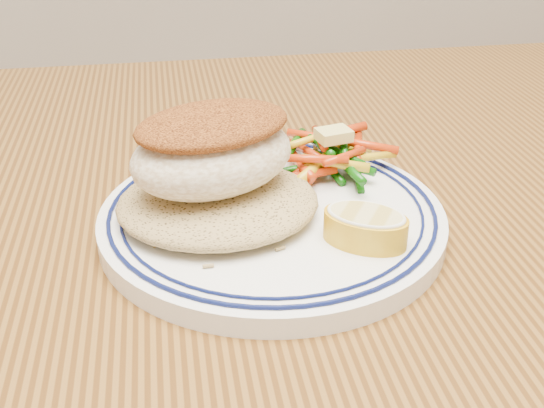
{
  "coord_description": "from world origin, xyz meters",
  "views": [
    {
      "loc": [
        -0.09,
        -0.38,
        1.0
      ],
      "look_at": [
        -0.02,
        0.03,
        0.77
      ],
      "focal_mm": 45.0,
      "sensor_mm": 36.0,
      "label": 1
    }
  ],
  "objects_px": {
    "plate": "(272,217)",
    "fish_fillet": "(212,148)",
    "dining_table": "(308,357)",
    "vegetable_pile": "(328,156)",
    "lemon_wedge": "(365,226)",
    "rice_pilaf": "(218,199)"
  },
  "relations": [
    {
      "from": "plate",
      "to": "fish_fillet",
      "type": "height_order",
      "value": "fish_fillet"
    },
    {
      "from": "dining_table",
      "to": "plate",
      "type": "height_order",
      "value": "plate"
    },
    {
      "from": "vegetable_pile",
      "to": "plate",
      "type": "bearing_deg",
      "value": -134.16
    },
    {
      "from": "dining_table",
      "to": "plate",
      "type": "xyz_separation_m",
      "value": [
        -0.02,
        0.03,
        0.11
      ]
    },
    {
      "from": "fish_fillet",
      "to": "lemon_wedge",
      "type": "height_order",
      "value": "fish_fillet"
    },
    {
      "from": "plate",
      "to": "rice_pilaf",
      "type": "height_order",
      "value": "rice_pilaf"
    },
    {
      "from": "rice_pilaf",
      "to": "fish_fillet",
      "type": "bearing_deg",
      "value": 113.91
    },
    {
      "from": "dining_table",
      "to": "lemon_wedge",
      "type": "bearing_deg",
      "value": -33.13
    },
    {
      "from": "dining_table",
      "to": "vegetable_pile",
      "type": "height_order",
      "value": "vegetable_pile"
    },
    {
      "from": "rice_pilaf",
      "to": "vegetable_pile",
      "type": "xyz_separation_m",
      "value": [
        0.09,
        0.06,
        -0.0
      ]
    },
    {
      "from": "rice_pilaf",
      "to": "plate",
      "type": "bearing_deg",
      "value": 1.83
    },
    {
      "from": "plate",
      "to": "vegetable_pile",
      "type": "xyz_separation_m",
      "value": [
        0.05,
        0.05,
        0.02
      ]
    },
    {
      "from": "fish_fillet",
      "to": "plate",
      "type": "bearing_deg",
      "value": -4.13
    },
    {
      "from": "dining_table",
      "to": "rice_pilaf",
      "type": "relative_size",
      "value": 10.7
    },
    {
      "from": "rice_pilaf",
      "to": "fish_fillet",
      "type": "height_order",
      "value": "fish_fillet"
    },
    {
      "from": "plate",
      "to": "lemon_wedge",
      "type": "bearing_deg",
      "value": -44.37
    },
    {
      "from": "plate",
      "to": "fish_fillet",
      "type": "xyz_separation_m",
      "value": [
        -0.04,
        0.0,
        0.06
      ]
    },
    {
      "from": "rice_pilaf",
      "to": "lemon_wedge",
      "type": "distance_m",
      "value": 0.1
    },
    {
      "from": "fish_fillet",
      "to": "vegetable_pile",
      "type": "height_order",
      "value": "fish_fillet"
    },
    {
      "from": "dining_table",
      "to": "fish_fillet",
      "type": "distance_m",
      "value": 0.18
    },
    {
      "from": "dining_table",
      "to": "lemon_wedge",
      "type": "xyz_separation_m",
      "value": [
        0.03,
        -0.02,
        0.12
      ]
    },
    {
      "from": "plate",
      "to": "vegetable_pile",
      "type": "relative_size",
      "value": 2.17
    }
  ]
}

